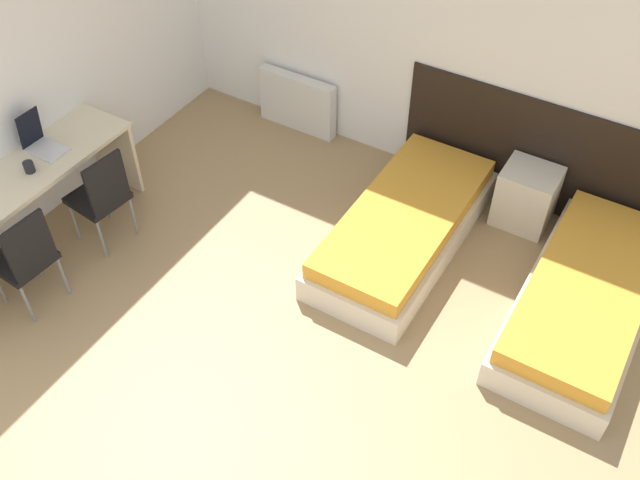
# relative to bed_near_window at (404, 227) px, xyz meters

# --- Properties ---
(wall_back) EXTENTS (6.03, 0.05, 2.70)m
(wall_back) POSITION_rel_bed_near_window_xyz_m (-0.33, 1.06, 1.16)
(wall_back) COLOR white
(wall_back) RESTS_ON ground_plane
(wall_left) EXTENTS (0.05, 5.08, 2.70)m
(wall_left) POSITION_rel_bed_near_window_xyz_m (-2.87, -1.00, 1.16)
(wall_left) COLOR white
(wall_left) RESTS_ON ground_plane
(headboard_panel) EXTENTS (2.48, 0.03, 1.06)m
(headboard_panel) POSITION_rel_bed_near_window_xyz_m (0.76, 1.03, 0.34)
(headboard_panel) COLOR black
(headboard_panel) RESTS_ON ground_plane
(bed_near_window) EXTENTS (0.87, 1.99, 0.39)m
(bed_near_window) POSITION_rel_bed_near_window_xyz_m (0.00, 0.00, 0.00)
(bed_near_window) COLOR beige
(bed_near_window) RESTS_ON ground_plane
(bed_near_door) EXTENTS (0.87, 1.99, 0.39)m
(bed_near_door) POSITION_rel_bed_near_window_xyz_m (1.51, 0.00, 0.00)
(bed_near_door) COLOR beige
(bed_near_door) RESTS_ON ground_plane
(nightstand) EXTENTS (0.46, 0.41, 0.54)m
(nightstand) POSITION_rel_bed_near_window_xyz_m (0.76, 0.79, 0.08)
(nightstand) COLOR beige
(nightstand) RESTS_ON ground_plane
(radiator) EXTENTS (0.81, 0.12, 0.58)m
(radiator) POSITION_rel_bed_near_window_xyz_m (-1.64, 0.94, 0.10)
(radiator) COLOR silver
(radiator) RESTS_ON ground_plane
(desk) EXTENTS (0.55, 2.03, 0.76)m
(desk) POSITION_rel_bed_near_window_xyz_m (-2.57, -1.62, 0.41)
(desk) COLOR beige
(desk) RESTS_ON ground_plane
(chair_near_laptop) EXTENTS (0.44, 0.44, 0.91)m
(chair_near_laptop) POSITION_rel_bed_near_window_xyz_m (-2.12, -1.23, 0.32)
(chair_near_laptop) COLOR black
(chair_near_laptop) RESTS_ON ground_plane
(chair_near_notebook) EXTENTS (0.43, 0.43, 0.91)m
(chair_near_notebook) POSITION_rel_bed_near_window_xyz_m (-2.12, -2.03, 0.32)
(chair_near_notebook) COLOR black
(chair_near_notebook) RESTS_ON ground_plane
(laptop) EXTENTS (0.32, 0.22, 0.33)m
(laptop) POSITION_rel_bed_near_window_xyz_m (-2.66, -1.24, 0.64)
(laptop) COLOR silver
(laptop) RESTS_ON desk
(mug) EXTENTS (0.08, 0.08, 0.09)m
(mug) POSITION_rel_bed_near_window_xyz_m (-2.53, -1.50, 0.62)
(mug) COLOR black
(mug) RESTS_ON desk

